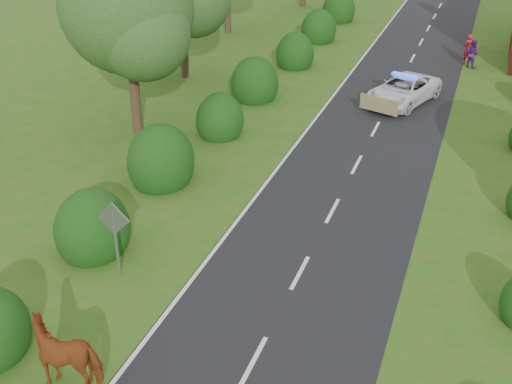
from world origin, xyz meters
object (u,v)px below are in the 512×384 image
at_px(road_sign, 114,229).
at_px(cow, 69,355).
at_px(pedestrian_red, 468,49).
at_px(pedestrian_purple, 472,54).
at_px(police_van, 403,90).

distance_m(road_sign, cow, 4.30).
height_order(pedestrian_red, pedestrian_purple, pedestrian_red).
relative_size(road_sign, pedestrian_red, 1.47).
bearing_deg(cow, pedestrian_purple, 152.00).
relative_size(cow, pedestrian_purple, 1.30).
relative_size(police_van, pedestrian_purple, 3.27).
distance_m(police_van, pedestrian_red, 8.63).
height_order(road_sign, cow, road_sign).
xyz_separation_m(road_sign, police_van, (5.59, 17.91, -0.98)).
height_order(cow, police_van, cow).
bearing_deg(pedestrian_purple, pedestrian_red, -39.89).
xyz_separation_m(cow, pedestrian_red, (7.01, 30.21, 0.12)).
xyz_separation_m(cow, police_van, (4.47, 21.97, -0.07)).
bearing_deg(cow, road_sign, -178.64).
relative_size(road_sign, pedestrian_purple, 1.56).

